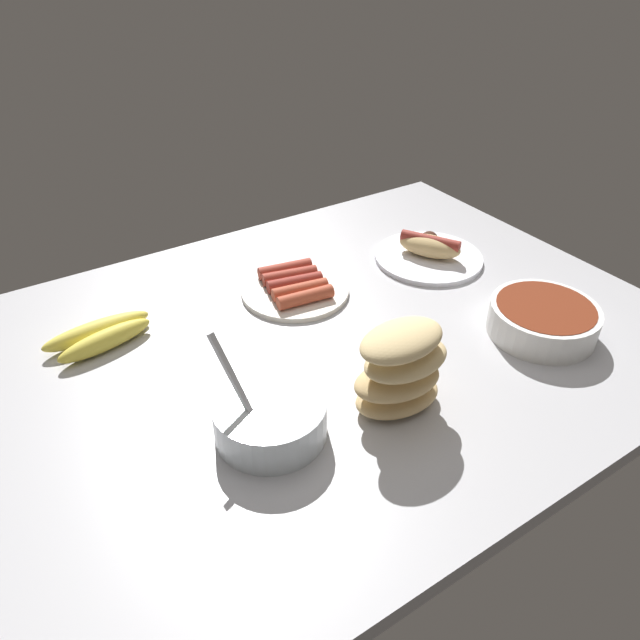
{
  "coord_description": "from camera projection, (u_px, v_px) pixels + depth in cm",
  "views": [
    {
      "loc": [
        45.08,
        68.03,
        60.78
      ],
      "look_at": [
        1.08,
        -0.84,
        3.0
      ],
      "focal_mm": 32.59,
      "sensor_mm": 36.0,
      "label": 1
    }
  ],
  "objects": [
    {
      "name": "bowl_chili",
      "position": [
        543.0,
        318.0,
        1.0
      ],
      "size": [
        18.5,
        18.5,
        5.56
      ],
      "color": "white",
      "rests_on": "ground_plane"
    },
    {
      "name": "plate_sausages",
      "position": [
        295.0,
        287.0,
        1.12
      ],
      "size": [
        20.92,
        20.92,
        3.55
      ],
      "color": "white",
      "rests_on": "ground_plane"
    },
    {
      "name": "plate_hotdog_assembled",
      "position": [
        429.0,
        251.0,
        1.23
      ],
      "size": [
        22.76,
        22.76,
        5.61
      ],
      "color": "white",
      "rests_on": "ground_plane"
    },
    {
      "name": "banana_bunch",
      "position": [
        101.0,
        335.0,
        0.99
      ],
      "size": [
        18.55,
        8.85,
        3.65
      ],
      "color": "#E5D14C",
      "rests_on": "ground_plane"
    },
    {
      "name": "bowl_coleslaw",
      "position": [
        270.0,
        416.0,
        0.81
      ],
      "size": [
        15.98,
        15.98,
        15.82
      ],
      "color": "silver",
      "rests_on": "ground_plane"
    },
    {
      "name": "bread_stack",
      "position": [
        400.0,
        369.0,
        0.83
      ],
      "size": [
        14.94,
        10.29,
        14.4
      ],
      "color": "#DBB77A",
      "rests_on": "ground_plane"
    },
    {
      "name": "ground_plane",
      "position": [
        328.0,
        341.0,
        1.03
      ],
      "size": [
        120.0,
        90.0,
        3.0
      ],
      "primitive_type": "cube",
      "color": "#B2B2B7"
    }
  ]
}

